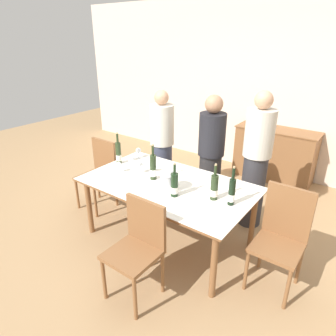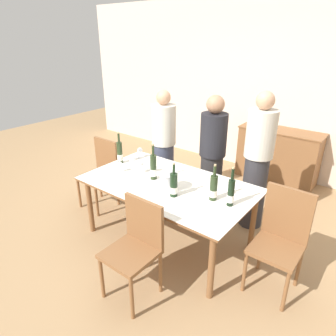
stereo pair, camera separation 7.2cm
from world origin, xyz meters
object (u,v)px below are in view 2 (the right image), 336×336
at_px(wine_glass_3, 132,160).
at_px(wine_glass_1, 140,151).
at_px(wine_bottle_0, 214,188).
at_px(chair_left_end, 101,169).
at_px(sideboard_cabinet, 278,155).
at_px(wine_bottle_2, 120,153).
at_px(wine_bottle_1, 153,168).
at_px(chair_near_front, 136,243).
at_px(person_guest_right, 257,163).
at_px(chair_right_end, 281,235).
at_px(wine_glass_0, 151,165).
at_px(person_guest_left, 212,157).
at_px(wine_bottle_4, 231,193).
at_px(dining_table, 168,188).
at_px(wine_bottle_3, 174,185).
at_px(ice_bucket, 168,181).
at_px(person_host, 164,147).
at_px(wine_glass_4, 139,164).
at_px(wine_glass_2, 120,165).

bearing_deg(wine_glass_3, wine_glass_1, 115.85).
xyz_separation_m(wine_bottle_0, chair_left_end, (-1.77, 0.09, -0.32)).
xyz_separation_m(sideboard_cabinet, wine_bottle_2, (-1.23, -2.26, 0.44)).
distance_m(wine_bottle_1, chair_near_front, 0.94).
bearing_deg(wine_bottle_2, person_guest_right, 29.25).
relative_size(sideboard_cabinet, person_guest_right, 0.76).
distance_m(sideboard_cabinet, chair_right_end, 2.39).
relative_size(wine_glass_0, person_guest_left, 0.09).
bearing_deg(sideboard_cabinet, wine_bottle_4, -81.99).
height_order(dining_table, wine_bottle_1, wine_bottle_1).
height_order(wine_bottle_1, wine_bottle_3, wine_bottle_1).
xyz_separation_m(wine_glass_1, chair_left_end, (-0.46, -0.28, -0.29)).
xyz_separation_m(person_guest_left, person_guest_right, (0.57, 0.05, 0.05)).
xyz_separation_m(ice_bucket, chair_left_end, (-1.31, 0.20, -0.30)).
bearing_deg(sideboard_cabinet, chair_left_end, -125.78).
xyz_separation_m(dining_table, wine_bottle_0, (0.56, -0.01, 0.18)).
bearing_deg(wine_glass_0, chair_near_front, -56.53).
height_order(wine_glass_3, person_host, person_host).
bearing_deg(chair_left_end, wine_bottle_0, -3.00).
bearing_deg(wine_bottle_2, ice_bucket, -11.89).
bearing_deg(wine_glass_4, sideboard_cabinet, 70.35).
relative_size(wine_glass_2, person_guest_left, 0.08).
height_order(wine_bottle_0, wine_glass_1, wine_bottle_0).
xyz_separation_m(wine_glass_0, chair_near_front, (0.58, -0.88, -0.29)).
distance_m(ice_bucket, wine_glass_1, 0.97).
bearing_deg(person_guest_right, chair_left_end, -156.42).
bearing_deg(ice_bucket, person_host, 131.13).
bearing_deg(wine_glass_0, wine_bottle_4, -6.13).
relative_size(wine_bottle_1, wine_bottle_3, 1.15).
bearing_deg(ice_bucket, wine_bottle_1, 160.81).
distance_m(wine_bottle_2, chair_near_front, 1.41).
relative_size(chair_left_end, person_guest_left, 0.59).
height_order(wine_bottle_1, wine_glass_1, wine_bottle_1).
bearing_deg(ice_bucket, wine_glass_4, 167.21).
bearing_deg(wine_bottle_0, sideboard_cabinet, 93.65).
relative_size(wine_bottle_3, person_guest_left, 0.23).
bearing_deg(person_guest_right, wine_glass_3, -147.08).
bearing_deg(wine_glass_4, wine_bottle_1, -4.29).
distance_m(wine_bottle_2, wine_glass_1, 0.30).
relative_size(wine_glass_4, chair_left_end, 0.17).
bearing_deg(chair_left_end, wine_glass_0, 1.85).
height_order(ice_bucket, wine_glass_0, ice_bucket).
xyz_separation_m(chair_left_end, chair_near_front, (1.46, -0.85, 0.00)).
distance_m(wine_bottle_3, wine_glass_2, 0.84).
bearing_deg(chair_left_end, person_guest_right, 23.58).
bearing_deg(chair_near_front, wine_bottle_4, 57.49).
xyz_separation_m(person_host, person_guest_left, (0.73, 0.07, 0.01)).
xyz_separation_m(sideboard_cabinet, wine_bottle_1, (-0.60, -2.35, 0.44)).
relative_size(wine_glass_0, wine_glass_3, 0.99).
height_order(dining_table, wine_glass_4, wine_glass_4).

